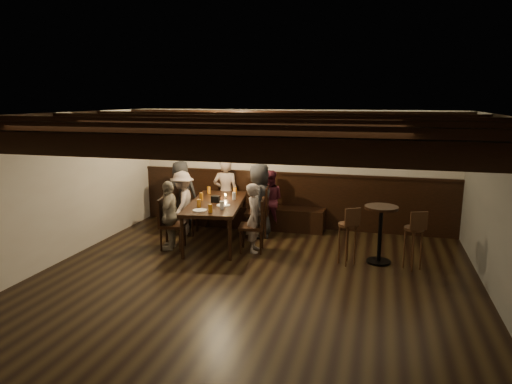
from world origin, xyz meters
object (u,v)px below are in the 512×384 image
(high_top_table, at_px, (380,226))
(person_left_near, at_px, (183,203))
(chair_left_near, at_px, (185,219))
(bar_stool_right, at_px, (413,247))
(person_left_far, at_px, (170,215))
(person_right_far, at_px, (255,218))
(person_bench_centre, at_px, (226,193))
(bar_stool_left, at_px, (347,243))
(chair_right_near, at_px, (258,221))
(person_right_near, at_px, (259,200))
(chair_right_far, at_px, (253,235))
(dining_table, at_px, (216,205))
(chair_left_far, at_px, (172,233))
(person_bench_right, at_px, (269,200))
(person_bench_left, at_px, (181,194))

(high_top_table, bearing_deg, person_left_near, 170.07)
(chair_left_near, height_order, high_top_table, chair_left_near)
(high_top_table, height_order, bar_stool_right, bar_stool_right)
(chair_left_near, relative_size, bar_stool_right, 1.00)
(person_left_far, bearing_deg, person_right_far, 90.00)
(person_bench_centre, relative_size, bar_stool_left, 1.49)
(chair_right_near, relative_size, bar_stool_right, 1.02)
(chair_left_near, xyz_separation_m, person_bench_centre, (0.61, 0.71, 0.42))
(chair_right_near, distance_m, person_left_far, 1.75)
(chair_left_near, height_order, bar_stool_left, bar_stool_left)
(chair_left_near, relative_size, person_right_near, 0.67)
(person_left_near, xyz_separation_m, person_right_far, (1.63, -0.64, -0.02))
(person_left_far, distance_m, bar_stool_left, 3.09)
(chair_right_far, xyz_separation_m, person_left_far, (-1.45, -0.25, 0.33))
(person_left_far, xyz_separation_m, person_right_far, (1.48, 0.25, -0.01))
(person_right_near, relative_size, bar_stool_left, 1.48)
(chair_right_far, distance_m, bar_stool_left, 1.64)
(chair_right_near, bearing_deg, chair_right_far, 179.95)
(person_right_near, bearing_deg, person_left_far, 120.96)
(dining_table, height_order, bar_stool_right, bar_stool_right)
(chair_left_near, bearing_deg, dining_table, 58.00)
(chair_left_far, relative_size, chair_right_near, 0.94)
(chair_left_far, height_order, bar_stool_left, bar_stool_left)
(person_left_near, bearing_deg, bar_stool_right, 69.56)
(chair_right_near, xyz_separation_m, bar_stool_right, (2.78, -1.05, 0.06))
(person_right_far, distance_m, bar_stool_right, 2.61)
(person_left_far, bearing_deg, person_left_near, -180.00)
(person_bench_centre, bearing_deg, bar_stool_right, 147.35)
(high_top_table, bearing_deg, dining_table, 173.46)
(person_bench_right, bearing_deg, chair_right_near, 68.25)
(chair_right_far, distance_m, bar_stool_right, 2.63)
(chair_left_far, relative_size, bar_stool_left, 0.95)
(chair_right_near, height_order, person_right_near, person_right_near)
(high_top_table, bearing_deg, chair_left_far, -176.28)
(person_left_near, xyz_separation_m, person_left_far, (0.15, -0.89, -0.01))
(person_bench_left, relative_size, person_left_far, 1.13)
(person_right_near, bearing_deg, dining_table, 120.96)
(person_right_near, distance_m, bar_stool_left, 2.10)
(chair_right_near, xyz_separation_m, bar_stool_left, (1.78, -1.10, 0.06))
(chair_left_near, distance_m, person_bench_right, 1.71)
(dining_table, height_order, person_bench_centre, person_bench_centre)
(chair_left_near, distance_m, person_right_near, 1.53)
(person_right_far, bearing_deg, chair_right_near, 1.88)
(chair_right_near, height_order, person_bench_centre, person_bench_centre)
(chair_right_far, xyz_separation_m, person_right_near, (-0.12, 0.89, 0.42))
(person_left_near, xyz_separation_m, bar_stool_right, (4.23, -0.81, -0.27))
(person_bench_centre, bearing_deg, dining_table, 90.00)
(chair_left_near, height_order, person_right_near, person_right_near)
(chair_right_far, bearing_deg, person_right_far, -90.00)
(dining_table, height_order, person_right_far, person_right_far)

